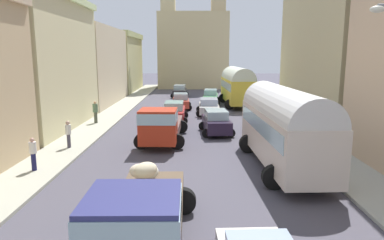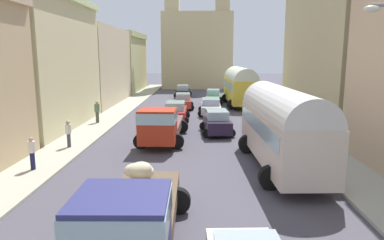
{
  "view_description": "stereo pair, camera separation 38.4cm",
  "coord_description": "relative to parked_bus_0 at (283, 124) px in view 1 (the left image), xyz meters",
  "views": [
    {
      "loc": [
        0.12,
        -0.71,
        5.36
      ],
      "look_at": [
        0.0,
        21.03,
        1.33
      ],
      "focal_mm": 32.92,
      "sensor_mm": 36.0,
      "label": 1
    },
    {
      "loc": [
        0.5,
        -0.7,
        5.36
      ],
      "look_at": [
        0.0,
        21.03,
        1.33
      ],
      "focal_mm": 32.92,
      "sensor_mm": 36.0,
      "label": 2
    }
  ],
  "objects": [
    {
      "name": "cargo_truck_0",
      "position": [
        -5.6,
        -7.84,
        -0.9
      ],
      "size": [
        3.03,
        6.7,
        2.39
      ],
      "color": "navy",
      "rests_on": "ground"
    },
    {
      "name": "car_0",
      "position": [
        -5.84,
        11.93,
        -1.34
      ],
      "size": [
        2.27,
        4.37,
        1.62
      ],
      "color": "red",
      "rests_on": "ground"
    },
    {
      "name": "parked_bus_1",
      "position": [
        0.38,
        21.07,
        0.1
      ],
      "size": [
        3.57,
        8.49,
        4.08
      ],
      "color": "gold",
      "rests_on": "ground"
    },
    {
      "name": "car_6",
      "position": [
        -2.38,
        22.55,
        -1.35
      ],
      "size": [
        2.32,
        4.47,
        1.61
      ],
      "color": "#498F58",
      "rests_on": "ground"
    },
    {
      "name": "ground_plane",
      "position": [
        -4.35,
        11.38,
        -2.15
      ],
      "size": [
        154.0,
        154.0,
        0.0
      ],
      "primitive_type": "plane",
      "color": "#4B4853"
    },
    {
      "name": "building_left_2",
      "position": [
        -15.47,
        9.11,
        2.65
      ],
      "size": [
        5.75,
        11.82,
        9.54
      ],
      "color": "beige",
      "rests_on": "ground"
    },
    {
      "name": "car_5",
      "position": [
        -2.87,
        15.35,
        -1.4
      ],
      "size": [
        2.37,
        4.15,
        1.48
      ],
      "color": "silver",
      "rests_on": "ground"
    },
    {
      "name": "cargo_truck_1",
      "position": [
        -6.19,
        4.54,
        -0.94
      ],
      "size": [
        3.04,
        7.16,
        2.37
      ],
      "color": "#B12D17",
      "rests_on": "ground"
    },
    {
      "name": "building_left_4",
      "position": [
        -14.95,
        36.51,
        2.16
      ],
      "size": [
        4.62,
        13.04,
        8.54
      ],
      "color": "tan",
      "rests_on": "ground"
    },
    {
      "name": "pedestrian_3",
      "position": [
        -11.57,
        -0.88,
        -1.19
      ],
      "size": [
        0.33,
        0.33,
        1.68
      ],
      "color": "#1C1C48",
      "rests_on": "ground"
    },
    {
      "name": "car_2",
      "position": [
        -6.07,
        29.0,
        -1.37
      ],
      "size": [
        2.27,
        3.85,
        1.55
      ],
      "color": "black",
      "rests_on": "ground"
    },
    {
      "name": "sidewalk_right",
      "position": [
        2.9,
        11.38,
        -2.08
      ],
      "size": [
        2.5,
        70.0,
        0.14
      ],
      "primitive_type": "cube",
      "color": "#A9ADA4",
      "rests_on": "ground"
    },
    {
      "name": "pedestrian_1",
      "position": [
        -11.39,
        3.17,
        -1.16
      ],
      "size": [
        0.43,
        0.43,
        1.7
      ],
      "color": "#423D4A",
      "rests_on": "ground"
    },
    {
      "name": "pedestrian_0",
      "position": [
        -11.89,
        10.61,
        -1.1
      ],
      "size": [
        0.51,
        0.51,
        1.84
      ],
      "color": "#464A3C",
      "rests_on": "ground"
    },
    {
      "name": "building_right_2",
      "position": [
        6.76,
        11.08,
        4.44
      ],
      "size": [
        5.74,
        14.22,
        13.12
      ],
      "color": "tan",
      "rests_on": "ground"
    },
    {
      "name": "sidewalk_left",
      "position": [
        -11.6,
        11.38,
        -2.08
      ],
      "size": [
        2.5,
        70.0,
        0.14
      ],
      "primitive_type": "cube",
      "color": "#AAA997",
      "rests_on": "ground"
    },
    {
      "name": "parked_bus_0",
      "position": [
        0.0,
        0.0,
        0.0
      ],
      "size": [
        3.43,
        8.82,
        3.88
      ],
      "color": "beige",
      "rests_on": "ground"
    },
    {
      "name": "car_4",
      "position": [
        -2.69,
        7.47,
        -1.33
      ],
      "size": [
        2.4,
        3.98,
        1.64
      ],
      "color": "#251A2F",
      "rests_on": "ground"
    },
    {
      "name": "distant_church",
      "position": [
        -4.35,
        41.91,
        4.78
      ],
      "size": [
        11.18,
        6.08,
        20.6
      ],
      "color": "tan",
      "rests_on": "ground"
    },
    {
      "name": "car_1",
      "position": [
        -5.56,
        18.75,
        -1.36
      ],
      "size": [
        2.29,
        3.89,
        1.58
      ],
      "color": "#AC3727",
      "rests_on": "ground"
    },
    {
      "name": "building_left_3",
      "position": [
        -14.96,
        22.26,
        2.0
      ],
      "size": [
        4.21,
        13.84,
        8.3
      ],
      "color": "beige",
      "rests_on": "ground"
    }
  ]
}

